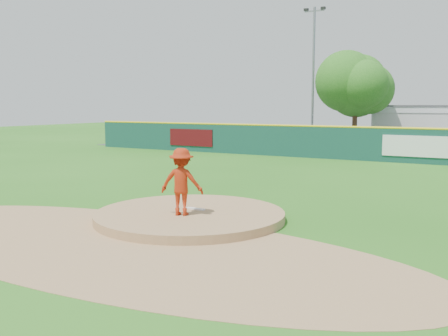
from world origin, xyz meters
The scene contains 12 objects.
ground centered at (0.00, 0.00, 0.00)m, with size 120.00×120.00×0.00m, color #286B19.
pitchers_mound centered at (0.00, 0.00, 0.00)m, with size 5.50×5.50×0.50m, color #9E774C.
pitching_rubber centered at (0.00, 0.30, 0.27)m, with size 0.60×0.15×0.04m, color white.
infield_dirt_arc centered at (0.00, -3.00, 0.01)m, with size 15.40×15.40×0.01m, color #9E774C.
parking_lot centered at (0.00, 27.00, 0.01)m, with size 44.00×16.00×0.02m, color #38383A.
pitcher centered at (0.06, -0.49, 1.19)m, with size 1.22×0.70×1.88m, color #A5270E.
van centered at (-1.90, 25.51, 0.81)m, with size 2.63×5.70×1.58m, color white.
fence_banners centered at (-4.22, 17.92, 1.00)m, with size 18.78×0.04×1.20m.
playground_slide centered at (-13.31, 23.94, 0.87)m, with size 1.10×3.10×1.71m.
outfield_fence centered at (0.00, 18.00, 1.09)m, with size 40.00×0.14×2.07m.
deciduous_tree centered at (-2.00, 25.00, 4.55)m, with size 5.60×5.60×7.36m.
light_pole_left centered at (-6.00, 27.00, 6.05)m, with size 1.75×0.25×11.00m.
Camera 1 is at (7.89, -11.84, 3.32)m, focal length 40.00 mm.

